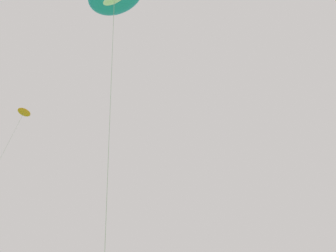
{
  "coord_description": "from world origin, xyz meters",
  "views": [
    {
      "loc": [
        -9.2,
        -0.47,
        1.78
      ],
      "look_at": [
        -1.35,
        7.97,
        10.43
      ],
      "focal_mm": 30.41,
      "sensor_mm": 36.0,
      "label": 1
    }
  ],
  "objects": [
    {
      "name": "small_kite_tiny_distant",
      "position": [
        -5.77,
        19.97,
        15.93
      ],
      "size": [
        1.72,
        1.15,
        16.4
      ],
      "rotation": [
        0.0,
        0.0,
        -2.93
      ],
      "color": "orange",
      "rests_on": "ground"
    }
  ]
}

